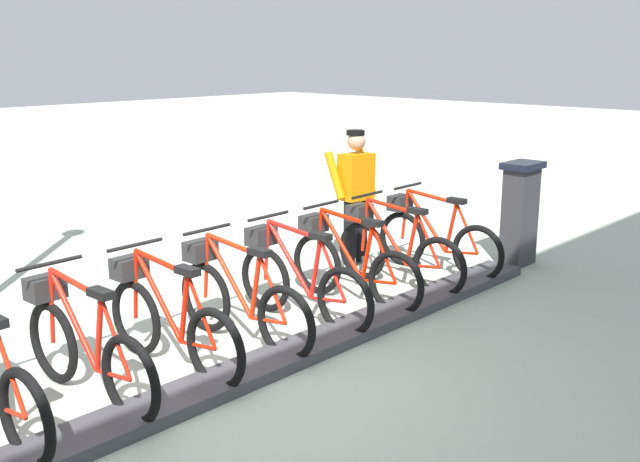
% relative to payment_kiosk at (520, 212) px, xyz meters
% --- Properties ---
extents(ground_plane, '(60.00, 60.00, 0.00)m').
position_rel_payment_kiosk_xyz_m(ground_plane, '(-0.05, 4.62, -0.67)').
color(ground_plane, beige).
extents(dock_rail_base, '(0.44, 8.44, 0.10)m').
position_rel_payment_kiosk_xyz_m(dock_rail_base, '(-0.05, 4.62, -0.62)').
color(dock_rail_base, '#47474C').
rests_on(dock_rail_base, ground).
extents(payment_kiosk, '(0.36, 0.52, 1.28)m').
position_rel_payment_kiosk_xyz_m(payment_kiosk, '(0.00, 0.00, 0.00)').
color(payment_kiosk, '#38383D').
rests_on(payment_kiosk, ground).
extents(bike_docked_0, '(1.72, 0.54, 1.02)m').
position_rel_payment_kiosk_xyz_m(bike_docked_0, '(0.57, 1.00, -0.24)').
color(bike_docked_0, black).
rests_on(bike_docked_0, ground).
extents(bike_docked_1, '(1.72, 0.54, 1.02)m').
position_rel_payment_kiosk_xyz_m(bike_docked_1, '(0.57, 1.76, -0.24)').
color(bike_docked_1, black).
rests_on(bike_docked_1, ground).
extents(bike_docked_2, '(1.72, 0.54, 1.02)m').
position_rel_payment_kiosk_xyz_m(bike_docked_2, '(0.57, 2.53, -0.24)').
color(bike_docked_2, black).
rests_on(bike_docked_2, ground).
extents(bike_docked_3, '(1.72, 0.54, 1.02)m').
position_rel_payment_kiosk_xyz_m(bike_docked_3, '(0.57, 3.29, -0.24)').
color(bike_docked_3, black).
rests_on(bike_docked_3, ground).
extents(bike_docked_4, '(1.72, 0.54, 1.02)m').
position_rel_payment_kiosk_xyz_m(bike_docked_4, '(0.57, 4.05, -0.24)').
color(bike_docked_4, black).
rests_on(bike_docked_4, ground).
extents(bike_docked_5, '(1.72, 0.54, 1.02)m').
position_rel_payment_kiosk_xyz_m(bike_docked_5, '(0.57, 4.82, -0.24)').
color(bike_docked_5, black).
rests_on(bike_docked_5, ground).
extents(bike_docked_6, '(1.72, 0.54, 1.02)m').
position_rel_payment_kiosk_xyz_m(bike_docked_6, '(0.57, 5.58, -0.24)').
color(bike_docked_6, black).
rests_on(bike_docked_6, ground).
extents(worker_near_rack, '(0.50, 0.65, 1.66)m').
position_rel_payment_kiosk_xyz_m(worker_near_rack, '(1.49, 1.37, 0.24)').
color(worker_near_rack, white).
rests_on(worker_near_rack, ground).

